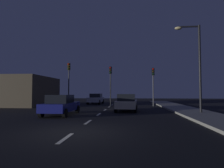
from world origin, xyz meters
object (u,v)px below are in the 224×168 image
traffic_signal_left (69,76)px  traffic_signal_center (111,78)px  car_stopped_ahead (127,102)px  car_oncoming_far (96,99)px  car_adjacent_lane (61,105)px  street_lamp_right (196,60)px  traffic_signal_right (153,79)px

traffic_signal_left → traffic_signal_center: size_ratio=1.11×
car_stopped_ahead → car_oncoming_far: 11.31m
traffic_signal_left → car_stopped_ahead: size_ratio=1.23×
car_adjacent_lane → traffic_signal_left: bearing=105.0°
traffic_signal_center → street_lamp_right: 11.22m
traffic_signal_right → car_stopped_ahead: 7.36m
street_lamp_right → car_adjacent_lane: bearing=-171.8°
traffic_signal_right → car_adjacent_lane: size_ratio=1.14×
car_stopped_ahead → car_adjacent_lane: size_ratio=1.07×
car_stopped_ahead → street_lamp_right: 6.75m
traffic_signal_center → street_lamp_right: (7.49, -8.32, 0.76)m
car_oncoming_far → traffic_signal_left: bearing=-123.7°
traffic_signal_right → street_lamp_right: (2.23, -8.32, 0.91)m
traffic_signal_left → traffic_signal_right: traffic_signal_left is taller
traffic_signal_center → car_stopped_ahead: 7.03m
traffic_signal_right → car_adjacent_lane: traffic_signal_right is taller
car_stopped_ahead → car_oncoming_far: (-4.69, 10.30, -0.01)m
traffic_signal_center → car_oncoming_far: 5.58m
traffic_signal_right → street_lamp_right: street_lamp_right is taller
traffic_signal_left → car_adjacent_lane: 10.59m
traffic_signal_left → car_oncoming_far: 5.82m
traffic_signal_center → car_oncoming_far: (-2.59, 4.15, -2.68)m
traffic_signal_center → car_oncoming_far: bearing=122.0°
car_stopped_ahead → traffic_signal_center: bearing=108.8°
traffic_signal_left → traffic_signal_right: bearing=-0.0°
traffic_signal_left → car_adjacent_lane: size_ratio=1.32×
traffic_signal_center → car_stopped_ahead: bearing=-71.2°
car_oncoming_far → car_adjacent_lane: bearing=-90.5°
car_adjacent_lane → street_lamp_right: bearing=8.2°
traffic_signal_right → car_stopped_ahead: traffic_signal_right is taller
traffic_signal_left → car_adjacent_lane: (2.63, -9.80, -3.02)m
traffic_signal_center → car_adjacent_lane: traffic_signal_center is taller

